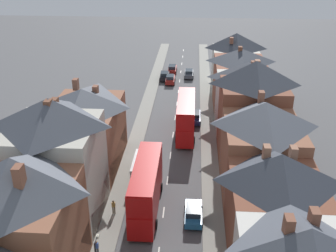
{
  "coord_description": "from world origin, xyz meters",
  "views": [
    {
      "loc": [
        2.67,
        -14.92,
        25.79
      ],
      "look_at": [
        -0.74,
        35.99,
        1.39
      ],
      "focal_mm": 42.0,
      "sensor_mm": 36.0,
      "label": 1
    }
  ],
  "objects_px": {
    "car_parked_right_a": "(170,79)",
    "pedestrian_mid_right": "(114,206)",
    "double_decker_bus_mid_street": "(146,187)",
    "delivery_van": "(142,168)",
    "double_decker_bus_lead": "(186,116)",
    "car_parked_left_a": "(193,213)",
    "pedestrian_mid_left": "(97,247)",
    "car_near_silver": "(195,117)",
    "car_near_blue": "(164,76)",
    "car_far_grey": "(189,73)",
    "car_parked_left_b": "(172,69)"
  },
  "relations": [
    {
      "from": "delivery_van",
      "to": "double_decker_bus_mid_street",
      "type": "bearing_deg",
      "value": -77.96
    },
    {
      "from": "car_parked_right_a",
      "to": "pedestrian_mid_left",
      "type": "relative_size",
      "value": 2.66
    },
    {
      "from": "car_parked_right_a",
      "to": "car_far_grey",
      "type": "distance_m",
      "value": 5.29
    },
    {
      "from": "double_decker_bus_mid_street",
      "to": "car_parked_right_a",
      "type": "distance_m",
      "value": 40.06
    },
    {
      "from": "delivery_van",
      "to": "pedestrian_mid_left",
      "type": "distance_m",
      "value": 13.37
    },
    {
      "from": "car_near_silver",
      "to": "double_decker_bus_mid_street",
      "type": "bearing_deg",
      "value": -102.38
    },
    {
      "from": "car_parked_left_b",
      "to": "car_far_grey",
      "type": "xyz_separation_m",
      "value": [
        3.6,
        -2.98,
        0.01
      ]
    },
    {
      "from": "pedestrian_mid_left",
      "to": "car_parked_left_a",
      "type": "bearing_deg",
      "value": 33.71
    },
    {
      "from": "car_near_blue",
      "to": "delivery_van",
      "type": "distance_m",
      "value": 36.07
    },
    {
      "from": "car_parked_right_a",
      "to": "pedestrian_mid_right",
      "type": "height_order",
      "value": "pedestrian_mid_right"
    },
    {
      "from": "car_near_blue",
      "to": "car_parked_right_a",
      "type": "relative_size",
      "value": 1.01
    },
    {
      "from": "pedestrian_mid_left",
      "to": "car_near_silver",
      "type": "bearing_deg",
      "value": 73.82
    },
    {
      "from": "car_near_blue",
      "to": "car_near_silver",
      "type": "height_order",
      "value": "car_near_silver"
    },
    {
      "from": "car_near_silver",
      "to": "car_parked_right_a",
      "type": "relative_size",
      "value": 1.06
    },
    {
      "from": "car_near_blue",
      "to": "car_parked_left_b",
      "type": "distance_m",
      "value": 4.94
    },
    {
      "from": "car_parked_right_a",
      "to": "pedestrian_mid_left",
      "type": "height_order",
      "value": "pedestrian_mid_left"
    },
    {
      "from": "car_parked_left_a",
      "to": "pedestrian_mid_left",
      "type": "bearing_deg",
      "value": -146.29
    },
    {
      "from": "double_decker_bus_lead",
      "to": "car_parked_left_a",
      "type": "distance_m",
      "value": 19.63
    },
    {
      "from": "pedestrian_mid_left",
      "to": "delivery_van",
      "type": "bearing_deg",
      "value": 79.86
    },
    {
      "from": "double_decker_bus_lead",
      "to": "car_parked_left_a",
      "type": "height_order",
      "value": "double_decker_bus_lead"
    },
    {
      "from": "delivery_van",
      "to": "pedestrian_mid_left",
      "type": "height_order",
      "value": "delivery_van"
    },
    {
      "from": "car_parked_left_a",
      "to": "pedestrian_mid_left",
      "type": "distance_m",
      "value": 10.29
    },
    {
      "from": "car_parked_left_b",
      "to": "pedestrian_mid_right",
      "type": "distance_m",
      "value": 48.14
    },
    {
      "from": "double_decker_bus_lead",
      "to": "car_parked_right_a",
      "type": "bearing_deg",
      "value": 99.3
    },
    {
      "from": "double_decker_bus_lead",
      "to": "car_parked_right_a",
      "type": "height_order",
      "value": "double_decker_bus_lead"
    },
    {
      "from": "car_far_grey",
      "to": "pedestrian_mid_left",
      "type": "relative_size",
      "value": 2.68
    },
    {
      "from": "double_decker_bus_lead",
      "to": "double_decker_bus_mid_street",
      "type": "distance_m",
      "value": 18.44
    },
    {
      "from": "delivery_van",
      "to": "pedestrian_mid_left",
      "type": "bearing_deg",
      "value": -100.14
    },
    {
      "from": "car_near_blue",
      "to": "pedestrian_mid_left",
      "type": "xyz_separation_m",
      "value": [
        -2.35,
        -49.22,
        0.22
      ]
    },
    {
      "from": "car_parked_left_b",
      "to": "car_near_silver",
      "type": "bearing_deg",
      "value": -78.69
    },
    {
      "from": "double_decker_bus_mid_street",
      "to": "car_near_blue",
      "type": "height_order",
      "value": "double_decker_bus_mid_street"
    },
    {
      "from": "delivery_van",
      "to": "double_decker_bus_lead",
      "type": "bearing_deg",
      "value": 67.89
    },
    {
      "from": "double_decker_bus_mid_street",
      "to": "delivery_van",
      "type": "height_order",
      "value": "double_decker_bus_mid_street"
    },
    {
      "from": "car_near_silver",
      "to": "car_parked_left_b",
      "type": "relative_size",
      "value": 0.99
    },
    {
      "from": "car_parked_right_a",
      "to": "car_far_grey",
      "type": "height_order",
      "value": "car_parked_right_a"
    },
    {
      "from": "car_near_silver",
      "to": "car_parked_left_a",
      "type": "xyz_separation_m",
      "value": [
        -0.0,
        -23.76,
        -0.03
      ]
    },
    {
      "from": "car_parked_left_a",
      "to": "pedestrian_mid_left",
      "type": "relative_size",
      "value": 2.51
    },
    {
      "from": "pedestrian_mid_right",
      "to": "pedestrian_mid_left",
      "type": "bearing_deg",
      "value": -93.61
    },
    {
      "from": "car_parked_right_a",
      "to": "double_decker_bus_mid_street",
      "type": "bearing_deg",
      "value": -90.01
    },
    {
      "from": "double_decker_bus_mid_street",
      "to": "pedestrian_mid_right",
      "type": "xyz_separation_m",
      "value": [
        -3.27,
        -1.15,
        -1.78
      ]
    },
    {
      "from": "car_parked_left_b",
      "to": "delivery_van",
      "type": "height_order",
      "value": "delivery_van"
    },
    {
      "from": "double_decker_bus_mid_street",
      "to": "car_near_silver",
      "type": "distance_m",
      "value": 22.99
    },
    {
      "from": "double_decker_bus_mid_street",
      "to": "pedestrian_mid_left",
      "type": "height_order",
      "value": "double_decker_bus_mid_street"
    },
    {
      "from": "delivery_van",
      "to": "pedestrian_mid_right",
      "type": "xyz_separation_m",
      "value": [
        -1.98,
        -7.2,
        -0.3
      ]
    },
    {
      "from": "car_near_silver",
      "to": "car_parked_right_a",
      "type": "distance_m",
      "value": 18.31
    },
    {
      "from": "car_parked_left_a",
      "to": "pedestrian_mid_right",
      "type": "relative_size",
      "value": 2.51
    },
    {
      "from": "double_decker_bus_mid_street",
      "to": "delivery_van",
      "type": "bearing_deg",
      "value": 102.04
    },
    {
      "from": "delivery_van",
      "to": "pedestrian_mid_right",
      "type": "relative_size",
      "value": 3.23
    },
    {
      "from": "car_parked_left_a",
      "to": "delivery_van",
      "type": "height_order",
      "value": "delivery_van"
    },
    {
      "from": "car_near_silver",
      "to": "car_parked_left_a",
      "type": "bearing_deg",
      "value": -90.0
    }
  ]
}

